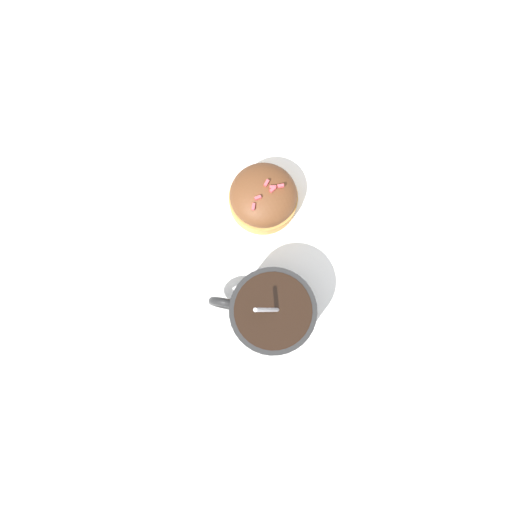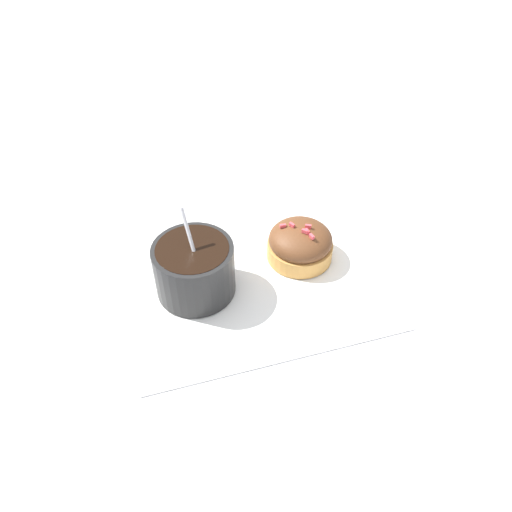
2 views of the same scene
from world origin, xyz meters
name	(u,v)px [view 2 (image 2 of 2)]	position (x,y,z in m)	size (l,w,h in m)	color
ground_plane	(250,274)	(0.00, 0.00, 0.00)	(3.00, 3.00, 0.00)	#B2B2B7
paper_napkin	(250,273)	(0.00, 0.00, 0.00)	(0.29, 0.26, 0.00)	white
coffee_cup	(194,266)	(-0.07, -0.01, 0.04)	(0.09, 0.11, 0.10)	black
frosted_pastry	(300,243)	(0.06, 0.01, 0.02)	(0.08, 0.08, 0.05)	#D19347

